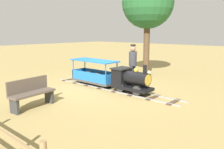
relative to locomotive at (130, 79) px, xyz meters
The scene contains 7 objects.
ground_plane 1.38m from the locomotive, 90.00° to the right, with size 60.00×60.00×0.00m, color #A38C51.
track 0.98m from the locomotive, 90.00° to the right, with size 0.73×5.70×0.04m.
locomotive is the anchor object (origin of this frame).
passenger_car 1.76m from the locomotive, 90.00° to the right, with size 0.79×2.00×0.97m.
conductor_person 1.17m from the locomotive, 147.90° to the right, with size 0.30×0.30×1.62m.
park_bench 3.25m from the locomotive, 20.06° to the right, with size 1.34×0.57×0.82m.
oak_tree_near 4.44m from the locomotive, 155.96° to the right, with size 2.38×2.38×4.60m.
Camera 1 is at (6.17, 5.92, 2.09)m, focal length 36.74 mm.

